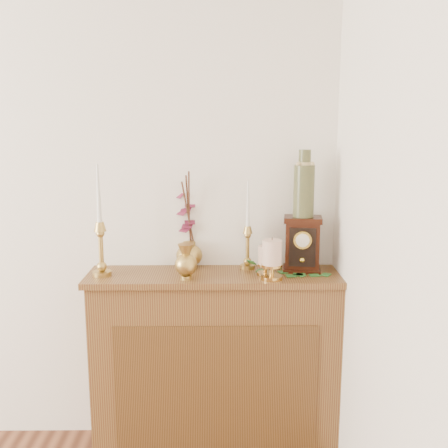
{
  "coord_description": "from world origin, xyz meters",
  "views": [
    {
      "loc": [
        1.42,
        -0.34,
        1.65
      ],
      "look_at": [
        1.44,
        2.05,
        1.18
      ],
      "focal_mm": 42.0,
      "sensor_mm": 36.0,
      "label": 1
    }
  ],
  "objects_px": {
    "candlestick_left": "(101,240)",
    "ceramic_vase": "(304,187)",
    "ginger_jar": "(187,223)",
    "bud_vase": "(186,262)",
    "candlestick_center": "(248,240)",
    "mantel_clock": "(302,244)"
  },
  "relations": [
    {
      "from": "candlestick_left",
      "to": "ceramic_vase",
      "type": "bearing_deg",
      "value": 4.48
    },
    {
      "from": "ginger_jar",
      "to": "bud_vase",
      "type": "bearing_deg",
      "value": -88.51
    },
    {
      "from": "candlestick_left",
      "to": "ginger_jar",
      "type": "distance_m",
      "value": 0.44
    },
    {
      "from": "candlestick_center",
      "to": "ceramic_vase",
      "type": "distance_m",
      "value": 0.38
    },
    {
      "from": "bud_vase",
      "to": "mantel_clock",
      "type": "relative_size",
      "value": 0.62
    },
    {
      "from": "bud_vase",
      "to": "candlestick_center",
      "type": "bearing_deg",
      "value": 32.0
    },
    {
      "from": "candlestick_left",
      "to": "bud_vase",
      "type": "bearing_deg",
      "value": -9.13
    },
    {
      "from": "candlestick_left",
      "to": "ceramic_vase",
      "type": "xyz_separation_m",
      "value": [
        0.97,
        0.08,
        0.24
      ]
    },
    {
      "from": "candlestick_left",
      "to": "bud_vase",
      "type": "xyz_separation_m",
      "value": [
        0.41,
        -0.07,
        -0.09
      ]
    },
    {
      "from": "candlestick_left",
      "to": "mantel_clock",
      "type": "distance_m",
      "value": 0.97
    },
    {
      "from": "candlestick_center",
      "to": "ginger_jar",
      "type": "height_order",
      "value": "ginger_jar"
    },
    {
      "from": "ceramic_vase",
      "to": "candlestick_left",
      "type": "bearing_deg",
      "value": -175.52
    },
    {
      "from": "bud_vase",
      "to": "ginger_jar",
      "type": "relative_size",
      "value": 0.34
    },
    {
      "from": "candlestick_left",
      "to": "bud_vase",
      "type": "height_order",
      "value": "candlestick_left"
    },
    {
      "from": "bud_vase",
      "to": "ceramic_vase",
      "type": "relative_size",
      "value": 0.52
    },
    {
      "from": "candlestick_center",
      "to": "ginger_jar",
      "type": "relative_size",
      "value": 0.9
    },
    {
      "from": "candlestick_center",
      "to": "mantel_clock",
      "type": "height_order",
      "value": "candlestick_center"
    },
    {
      "from": "candlestick_center",
      "to": "bud_vase",
      "type": "bearing_deg",
      "value": -148.0
    },
    {
      "from": "bud_vase",
      "to": "ceramic_vase",
      "type": "height_order",
      "value": "ceramic_vase"
    },
    {
      "from": "candlestick_left",
      "to": "ceramic_vase",
      "type": "relative_size",
      "value": 1.66
    },
    {
      "from": "candlestick_left",
      "to": "ginger_jar",
      "type": "height_order",
      "value": "candlestick_left"
    },
    {
      "from": "ginger_jar",
      "to": "ceramic_vase",
      "type": "xyz_separation_m",
      "value": [
        0.57,
        -0.1,
        0.2
      ]
    }
  ]
}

